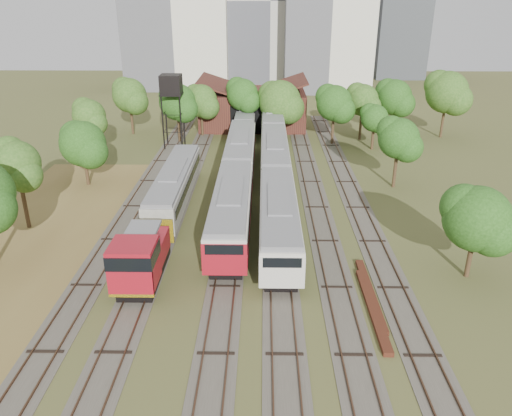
{
  "coord_description": "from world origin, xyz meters",
  "views": [
    {
      "loc": [
        0.69,
        -20.07,
        19.29
      ],
      "look_at": [
        0.1,
        19.0,
        2.5
      ],
      "focal_mm": 35.0,
      "sensor_mm": 36.0,
      "label": 1
    }
  ],
  "objects_px": {
    "railcar_green_set": "(275,157)",
    "water_tower": "(171,87)",
    "railcar_red_set": "(237,177)",
    "shunter_locomotive": "(140,259)"
  },
  "relations": [
    {
      "from": "railcar_green_set",
      "to": "water_tower",
      "type": "bearing_deg",
      "value": 140.99
    },
    {
      "from": "railcar_red_set",
      "to": "railcar_green_set",
      "type": "bearing_deg",
      "value": 60.8
    },
    {
      "from": "shunter_locomotive",
      "to": "water_tower",
      "type": "relative_size",
      "value": 0.84
    },
    {
      "from": "railcar_red_set",
      "to": "railcar_green_set",
      "type": "height_order",
      "value": "railcar_red_set"
    },
    {
      "from": "water_tower",
      "to": "shunter_locomotive",
      "type": "bearing_deg",
      "value": -84.43
    },
    {
      "from": "railcar_green_set",
      "to": "water_tower",
      "type": "relative_size",
      "value": 5.36
    },
    {
      "from": "railcar_red_set",
      "to": "shunter_locomotive",
      "type": "xyz_separation_m",
      "value": [
        -6.0,
        -16.91,
        -0.16
      ]
    },
    {
      "from": "railcar_red_set",
      "to": "railcar_green_set",
      "type": "xyz_separation_m",
      "value": [
        4.0,
        7.16,
        -0.07
      ]
    },
    {
      "from": "railcar_red_set",
      "to": "shunter_locomotive",
      "type": "relative_size",
      "value": 4.25
    },
    {
      "from": "railcar_red_set",
      "to": "water_tower",
      "type": "relative_size",
      "value": 3.56
    }
  ]
}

